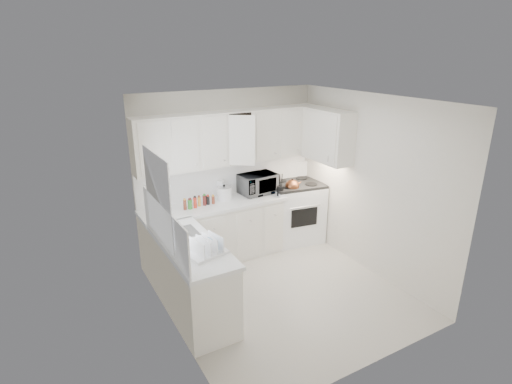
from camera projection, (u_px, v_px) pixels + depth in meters
floor at (281, 292)px, 5.56m from camera, size 3.20×3.20×0.00m
ceiling at (286, 100)px, 4.69m from camera, size 3.20×3.20×0.00m
wall_back at (228, 173)px, 6.44m from camera, size 3.00×0.00×3.00m
wall_front at (376, 258)px, 3.82m from camera, size 3.00×0.00×3.00m
wall_left at (169, 229)px, 4.43m from camera, size 0.00×3.20×3.20m
wall_right at (370, 186)px, 5.83m from camera, size 0.00×3.20×3.20m
window_blinds at (159, 197)px, 4.64m from camera, size 0.06×0.96×1.06m
lower_cabinets_back at (215, 233)px, 6.30m from camera, size 2.22×0.60×0.90m
lower_cabinets_left at (192, 280)px, 5.02m from camera, size 0.60×1.60×0.90m
countertop_back at (214, 205)px, 6.13m from camera, size 2.24×0.64×0.05m
countertop_left at (191, 246)px, 4.86m from camera, size 0.64×1.62×0.05m
backsplash_back at (229, 177)px, 6.46m from camera, size 2.98×0.02×0.55m
backsplash_left at (164, 228)px, 4.62m from camera, size 0.02×1.60×0.55m
upper_cabinets_back at (233, 163)px, 6.24m from camera, size 3.00×0.33×0.80m
upper_cabinets_right at (326, 161)px, 6.35m from camera, size 0.33×0.90×0.80m
sink at (180, 224)px, 5.10m from camera, size 0.42×0.38×0.30m
stove at (295, 204)px, 6.91m from camera, size 0.97×0.84×1.33m
tea_kettle at (292, 185)px, 6.56m from camera, size 0.35×0.32×0.26m
frying_pan at (299, 183)px, 7.02m from camera, size 0.41×0.55×0.04m
microwave at (258, 182)px, 6.51m from camera, size 0.60×0.37×0.39m
rice_cooker at (224, 192)px, 6.27m from camera, size 0.27×0.27×0.24m
paper_towel at (221, 189)px, 6.36m from camera, size 0.12×0.12×0.27m
utensil_crock at (280, 184)px, 6.40m from camera, size 0.15×0.15×0.37m
dish_rack at (206, 245)px, 4.58m from camera, size 0.49×0.40×0.24m
spice_left_0 at (182, 202)px, 5.99m from camera, size 0.06×0.06×0.13m
spice_left_1 at (189, 203)px, 5.95m from camera, size 0.06×0.06×0.13m
spice_left_2 at (192, 201)px, 6.06m from camera, size 0.06×0.06×0.13m
spice_left_3 at (199, 202)px, 6.02m from camera, size 0.06×0.06×0.13m
spice_left_4 at (201, 199)px, 6.13m from camera, size 0.06×0.06×0.13m
spice_left_5 at (208, 200)px, 6.09m from camera, size 0.06×0.06×0.13m
spice_left_6 at (210, 197)px, 6.20m from camera, size 0.06×0.06×0.13m
sauce_right_0 at (264, 185)px, 6.68m from camera, size 0.06×0.06×0.19m
sauce_right_1 at (269, 185)px, 6.66m from camera, size 0.06×0.06×0.19m
sauce_right_2 at (270, 184)px, 6.73m from camera, size 0.06×0.06×0.19m
sauce_right_3 at (274, 184)px, 6.71m from camera, size 0.06×0.06×0.19m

